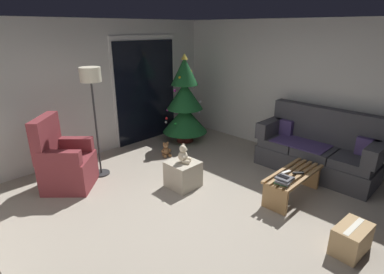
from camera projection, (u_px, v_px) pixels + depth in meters
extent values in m
plane|color=#9E9384|center=(209.00, 218.00, 3.96)|extent=(7.00, 7.00, 0.00)
cube|color=beige|center=(85.00, 91.00, 5.55)|extent=(5.72, 0.12, 2.50)
cube|color=beige|center=(316.00, 92.00, 5.45)|extent=(0.12, 6.00, 2.50)
cube|color=silver|center=(146.00, 90.00, 6.45)|extent=(1.60, 0.02, 2.20)
cube|color=black|center=(147.00, 92.00, 6.45)|extent=(1.50, 0.02, 2.10)
cube|color=#3D3D42|center=(314.00, 164.00, 5.15)|extent=(0.77, 1.91, 0.34)
cube|color=#3D3D42|center=(355.00, 162.00, 4.64)|extent=(0.68, 0.60, 0.14)
cube|color=#3D3D42|center=(316.00, 151.00, 5.05)|extent=(0.68, 0.60, 0.14)
cube|color=#3D3D42|center=(282.00, 141.00, 5.47)|extent=(0.68, 0.60, 0.14)
cube|color=#3D3D42|center=(327.00, 125.00, 5.14)|extent=(0.21, 1.90, 0.60)
cube|color=#3D3D42|center=(377.00, 153.00, 4.42)|extent=(0.76, 0.21, 0.28)
cube|color=#3D3D42|center=(271.00, 127.00, 5.57)|extent=(0.76, 0.21, 0.28)
cube|color=#47386B|center=(302.00, 143.00, 5.18)|extent=(0.61, 0.90, 0.02)
cube|color=#47386B|center=(368.00, 147.00, 4.64)|extent=(0.12, 0.32, 0.28)
cube|color=#47386B|center=(284.00, 127.00, 5.57)|extent=(0.12, 0.32, 0.28)
cube|color=#9E7547|center=(306.00, 178.00, 4.22)|extent=(1.10, 0.05, 0.04)
cube|color=#9E7547|center=(300.00, 176.00, 4.28)|extent=(1.10, 0.05, 0.04)
cube|color=#9E7547|center=(294.00, 174.00, 4.33)|extent=(1.10, 0.05, 0.04)
cube|color=#9E7547|center=(288.00, 172.00, 4.39)|extent=(1.10, 0.05, 0.04)
cube|color=#9E7547|center=(283.00, 170.00, 4.45)|extent=(1.10, 0.05, 0.04)
cube|color=#9E7547|center=(275.00, 199.00, 4.07)|extent=(0.05, 0.36, 0.36)
cube|color=#9E7547|center=(307.00, 175.00, 4.73)|extent=(0.05, 0.36, 0.36)
cube|color=black|center=(298.00, 173.00, 4.29)|extent=(0.14, 0.14, 0.02)
cube|color=silver|center=(286.00, 172.00, 4.32)|extent=(0.16, 0.08, 0.02)
cube|color=#337042|center=(283.00, 182.00, 4.05)|extent=(0.23, 0.21, 0.03)
cube|color=#4C4C51|center=(285.00, 180.00, 4.03)|extent=(0.28, 0.21, 0.03)
cube|color=#4C4C51|center=(284.00, 178.00, 4.02)|extent=(0.18, 0.20, 0.02)
cube|color=black|center=(283.00, 177.00, 4.02)|extent=(0.07, 0.15, 0.01)
cylinder|color=#4C1E19|center=(185.00, 139.00, 6.64)|extent=(0.36, 0.36, 0.10)
cylinder|color=brown|center=(185.00, 134.00, 6.61)|extent=(0.08, 0.08, 0.12)
cone|color=#195628|center=(185.00, 119.00, 6.49)|extent=(0.95, 0.95, 0.56)
cone|color=#195628|center=(185.00, 96.00, 6.32)|extent=(0.76, 0.76, 0.56)
cone|color=#195628|center=(185.00, 71.00, 6.14)|extent=(0.56, 0.56, 0.56)
sphere|color=gold|center=(180.00, 77.00, 6.03)|extent=(0.06, 0.06, 0.06)
sphere|color=white|center=(199.00, 112.00, 6.71)|extent=(0.06, 0.06, 0.06)
sphere|color=white|center=(200.00, 102.00, 6.35)|extent=(0.06, 0.06, 0.06)
sphere|color=blue|center=(191.00, 81.00, 6.39)|extent=(0.06, 0.06, 0.06)
sphere|color=white|center=(191.00, 87.00, 6.47)|extent=(0.06, 0.06, 0.06)
sphere|color=#B233A5|center=(167.00, 110.00, 6.44)|extent=(0.06, 0.06, 0.06)
sphere|color=#1E8C33|center=(175.00, 124.00, 6.13)|extent=(0.06, 0.06, 0.06)
sphere|color=gold|center=(191.00, 72.00, 6.24)|extent=(0.06, 0.06, 0.06)
sphere|color=#1E8C33|center=(193.00, 105.00, 6.72)|extent=(0.06, 0.06, 0.06)
sphere|color=#1E8C33|center=(175.00, 83.00, 6.16)|extent=(0.06, 0.06, 0.06)
sphere|color=white|center=(166.00, 122.00, 6.69)|extent=(0.06, 0.06, 0.06)
sphere|color=red|center=(166.00, 118.00, 6.34)|extent=(0.06, 0.06, 0.06)
sphere|color=red|center=(177.00, 98.00, 6.61)|extent=(0.06, 0.06, 0.06)
sphere|color=#B233A5|center=(175.00, 91.00, 6.44)|extent=(0.06, 0.06, 0.06)
cone|color=#EAD14C|center=(184.00, 56.00, 6.05)|extent=(0.14, 0.14, 0.12)
cube|color=maroon|center=(70.00, 177.00, 4.71)|extent=(0.96, 0.96, 0.31)
cube|color=maroon|center=(68.00, 163.00, 4.62)|extent=(0.96, 0.96, 0.18)
cube|color=maroon|center=(46.00, 138.00, 4.48)|extent=(0.60, 0.59, 0.64)
cube|color=maroon|center=(74.00, 144.00, 4.82)|extent=(0.51, 0.51, 0.22)
cube|color=maroon|center=(60.00, 159.00, 4.29)|extent=(0.51, 0.51, 0.22)
cylinder|color=#2D2D30|center=(101.00, 173.00, 5.16)|extent=(0.28, 0.28, 0.02)
cylinder|color=#2D2D30|center=(96.00, 129.00, 4.89)|extent=(0.03, 0.03, 1.55)
cylinder|color=beige|center=(90.00, 74.00, 4.59)|extent=(0.32, 0.32, 0.22)
cube|color=#B2A893|center=(183.00, 174.00, 4.71)|extent=(0.44, 0.44, 0.41)
cylinder|color=beige|center=(187.00, 159.00, 4.66)|extent=(0.11, 0.13, 0.06)
cylinder|color=beige|center=(186.00, 162.00, 4.57)|extent=(0.11, 0.13, 0.06)
sphere|color=beige|center=(183.00, 156.00, 4.60)|extent=(0.15, 0.15, 0.15)
sphere|color=beige|center=(183.00, 149.00, 4.56)|extent=(0.11, 0.11, 0.11)
sphere|color=#F4E5C1|center=(186.00, 150.00, 4.55)|extent=(0.04, 0.04, 0.04)
sphere|color=beige|center=(183.00, 145.00, 4.58)|extent=(0.04, 0.04, 0.04)
sphere|color=beige|center=(182.00, 147.00, 4.51)|extent=(0.04, 0.04, 0.04)
sphere|color=beige|center=(185.00, 154.00, 4.66)|extent=(0.06, 0.06, 0.06)
sphere|color=beige|center=(183.00, 157.00, 4.53)|extent=(0.06, 0.06, 0.06)
cylinder|color=brown|center=(169.00, 155.00, 5.85)|extent=(0.10, 0.13, 0.06)
cylinder|color=brown|center=(164.00, 156.00, 5.81)|extent=(0.10, 0.13, 0.06)
sphere|color=brown|center=(166.00, 151.00, 5.86)|extent=(0.15, 0.15, 0.15)
sphere|color=brown|center=(166.00, 145.00, 5.82)|extent=(0.11, 0.11, 0.11)
sphere|color=#A37A51|center=(167.00, 147.00, 5.78)|extent=(0.04, 0.04, 0.04)
sphere|color=brown|center=(168.00, 143.00, 5.82)|extent=(0.04, 0.04, 0.04)
sphere|color=brown|center=(164.00, 143.00, 5.79)|extent=(0.04, 0.04, 0.04)
sphere|color=brown|center=(170.00, 150.00, 5.86)|extent=(0.06, 0.06, 0.06)
sphere|color=brown|center=(163.00, 151.00, 5.81)|extent=(0.06, 0.06, 0.06)
cube|color=tan|center=(351.00, 239.00, 3.33)|extent=(0.49, 0.33, 0.32)
cube|color=beige|center=(354.00, 227.00, 3.28)|extent=(0.43, 0.09, 0.00)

